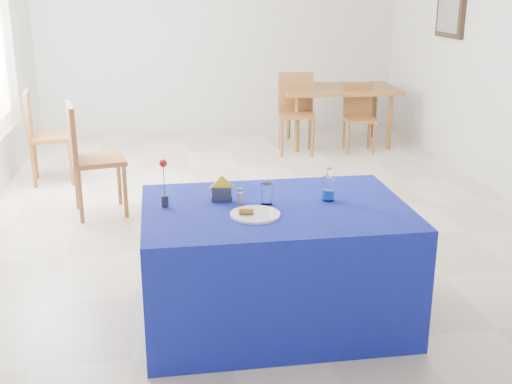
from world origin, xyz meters
TOP-DOWN VIEW (x-y plane):
  - floor at (0.00, 0.00)m, footprint 7.00×7.00m
  - room_shell at (0.00, 0.00)m, footprint 7.00×7.00m
  - picture_frame at (2.47, 1.60)m, footprint 0.06×0.64m
  - picture_art at (2.44, 1.60)m, footprint 0.02×0.52m
  - plate at (-0.37, -2.12)m, footprint 0.29×0.29m
  - drinking_glass at (-0.27, -1.93)m, footprint 0.07×0.07m
  - salt_shaker at (-0.43, -1.94)m, footprint 0.03×0.03m
  - pepper_shaker at (-0.42, -1.86)m, footprint 0.03×0.03m
  - blue_table at (-0.22, -1.97)m, footprint 1.60×1.10m
  - water_bottle at (0.12, -1.92)m, footprint 0.08×0.08m
  - napkin_holder at (-0.53, -1.83)m, footprint 0.15×0.07m
  - rose_vase at (-0.88, -1.89)m, footprint 0.05×0.05m
  - oak_table at (1.44, 2.51)m, footprint 1.52×1.02m
  - chair_bg_left at (0.82, 2.21)m, footprint 0.50×0.50m
  - chair_bg_right at (1.61, 2.14)m, footprint 0.41×0.41m
  - chair_win_a at (-1.55, 0.19)m, footprint 0.54×0.54m
  - chair_win_b at (-2.12, 1.30)m, footprint 0.49×0.49m
  - banana_pieces at (-0.42, -2.13)m, footprint 0.09×0.05m

SIDE VIEW (x-z plane):
  - floor at x=0.00m, z-range 0.00..0.00m
  - blue_table at x=-0.22m, z-range 0.00..0.76m
  - chair_bg_right at x=1.61m, z-range 0.07..0.91m
  - chair_bg_left at x=0.82m, z-range 0.08..1.06m
  - chair_win_b at x=-2.12m, z-range 0.08..1.06m
  - chair_win_a at x=-1.55m, z-range 0.08..1.11m
  - oak_table at x=1.44m, z-range 0.30..1.06m
  - plate at x=-0.37m, z-range 0.76..0.77m
  - banana_pieces at x=-0.42m, z-range 0.77..0.81m
  - salt_shaker at x=-0.43m, z-range 0.76..0.84m
  - pepper_shaker at x=-0.42m, z-range 0.76..0.84m
  - napkin_holder at x=-0.53m, z-range 0.73..0.89m
  - drinking_glass at x=-0.27m, z-range 0.76..0.89m
  - water_bottle at x=0.12m, z-range 0.72..0.94m
  - rose_vase at x=-0.88m, z-range 0.75..1.05m
  - picture_frame at x=2.47m, z-range 1.44..1.96m
  - picture_art at x=2.44m, z-range 1.50..1.90m
  - room_shell at x=0.00m, z-range -1.75..5.25m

